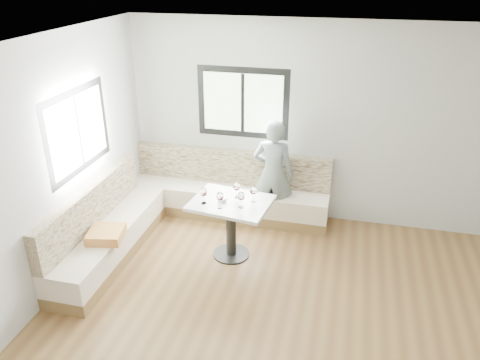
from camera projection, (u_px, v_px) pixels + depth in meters
name	position (u px, v px, depth m)	size (l,w,h in m)	color
room	(268.00, 205.00, 4.29)	(5.01, 5.01, 2.81)	brown
banquette	(179.00, 210.00, 6.43)	(2.90, 2.80, 0.95)	brown
table	(231.00, 215.00, 5.79)	(1.04, 0.85, 0.78)	black
person	(273.00, 173.00, 6.46)	(0.56, 0.37, 1.55)	slate
olive_ramekin	(222.00, 199.00, 5.71)	(0.11, 0.11, 0.05)	white
wine_glass_a	(203.00, 193.00, 5.60)	(0.09, 0.09, 0.21)	white
wine_glass_b	(220.00, 197.00, 5.50)	(0.09, 0.09, 0.21)	white
wine_glass_c	(241.00, 197.00, 5.51)	(0.09, 0.09, 0.21)	white
wine_glass_d	(237.00, 187.00, 5.74)	(0.09, 0.09, 0.21)	white
wine_glass_e	(253.00, 191.00, 5.64)	(0.09, 0.09, 0.21)	white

